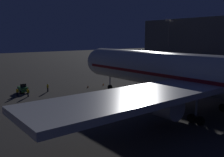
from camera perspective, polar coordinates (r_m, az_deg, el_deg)
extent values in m
plane|color=#383533|center=(45.13, 10.44, -5.53)|extent=(320.00, 320.00, 0.00)
cylinder|color=silver|center=(38.64, 20.99, 0.68)|extent=(5.99, 53.01, 5.99)
sphere|color=silver|center=(56.77, -2.64, 3.91)|extent=(5.87, 5.87, 5.87)
cube|color=maroon|center=(38.71, 20.95, 0.02)|extent=(6.05, 50.89, 0.50)
cube|color=black|center=(55.23, -1.56, 4.85)|extent=(3.30, 1.40, 0.90)
cube|color=#B7BABF|center=(38.74, 21.04, -0.88)|extent=(54.48, 8.06, 0.70)
cylinder|color=black|center=(48.69, 22.69, -1.35)|extent=(2.52, 0.15, 2.52)
cylinder|color=#B7BABF|center=(32.44, 10.97, -5.93)|extent=(2.97, 5.35, 2.97)
cylinder|color=black|center=(34.17, 7.56, -5.05)|extent=(2.52, 0.15, 2.52)
cylinder|color=#B7BABF|center=(54.47, -0.46, -0.17)|extent=(0.28, 0.28, 2.47)
cylinder|color=black|center=(54.80, -0.46, -2.07)|extent=(0.45, 1.20, 1.20)
cylinder|color=black|center=(43.12, 23.97, -6.08)|extent=(0.45, 1.20, 1.20)
cylinder|color=#B7BABF|center=(35.28, 18.68, -6.02)|extent=(0.28, 0.28, 2.47)
cylinder|color=black|center=(36.13, 17.65, -8.64)|extent=(0.45, 1.20, 1.20)
cylinder|color=black|center=(35.47, 19.41, -9.07)|extent=(0.45, 1.20, 1.20)
cube|color=#9E9E99|center=(60.27, 13.04, 4.00)|extent=(19.69, 2.60, 2.50)
cube|color=#9E9E99|center=(52.96, 6.35, 3.46)|extent=(3.20, 3.40, 3.00)
cube|color=black|center=(51.99, 5.26, 3.37)|extent=(0.70, 3.20, 2.70)
cylinder|color=#B7BABF|center=(54.16, 7.04, -0.33)|extent=(0.56, 0.56, 4.82)
cylinder|color=black|center=(54.98, 7.43, -2.43)|extent=(0.25, 0.60, 0.60)
cylinder|color=black|center=(54.14, 6.55, -2.59)|extent=(0.25, 0.60, 0.60)
cylinder|color=#59595E|center=(75.34, 12.70, 6.53)|extent=(0.40, 0.40, 16.00)
cube|color=#F9EFC6|center=(76.10, 13.37, 12.75)|extent=(1.10, 0.50, 0.60)
cube|color=#F9EFC6|center=(74.71, 12.49, 12.85)|extent=(1.10, 0.50, 0.60)
cube|color=#287038|center=(55.53, -19.67, -2.26)|extent=(1.50, 2.48, 0.90)
cube|color=black|center=(55.03, -19.59, -1.51)|extent=(1.20, 0.20, 0.70)
cylinder|color=black|center=(56.68, -19.16, -2.47)|extent=(0.24, 0.70, 0.70)
cylinder|color=black|center=(56.18, -20.71, -2.66)|extent=(0.24, 0.70, 0.70)
cylinder|color=black|center=(55.07, -18.56, -2.77)|extent=(0.24, 0.70, 0.70)
cylinder|color=black|center=(54.56, -20.15, -2.97)|extent=(0.24, 0.70, 0.70)
cylinder|color=black|center=(52.30, -20.77, -3.43)|extent=(0.28, 0.28, 0.89)
cylinder|color=yellow|center=(52.15, -20.82, -2.64)|extent=(0.40, 0.40, 0.58)
sphere|color=tan|center=(52.07, -20.85, -2.20)|extent=(0.24, 0.24, 0.24)
sphere|color=white|center=(52.06, -20.85, -2.14)|extent=(0.23, 0.23, 0.23)
cylinder|color=black|center=(51.63, -18.60, -3.49)|extent=(0.28, 0.28, 0.84)
cylinder|color=yellow|center=(51.48, -18.64, -2.71)|extent=(0.40, 0.40, 0.61)
sphere|color=tan|center=(51.40, -18.67, -2.24)|extent=(0.24, 0.24, 0.24)
sphere|color=yellow|center=(51.39, -18.67, -2.19)|extent=(0.23, 0.23, 0.23)
cylinder|color=black|center=(55.18, -14.44, -2.47)|extent=(0.28, 0.28, 0.85)
cylinder|color=yellow|center=(55.03, -14.47, -1.70)|extent=(0.40, 0.40, 0.67)
sphere|color=tan|center=(54.94, -14.49, -1.23)|extent=(0.24, 0.24, 0.24)
sphere|color=white|center=(54.93, -14.50, -1.18)|extent=(0.23, 0.23, 0.23)
cone|color=orange|center=(60.47, -2.02, -1.29)|extent=(0.36, 0.36, 0.55)
cone|color=orange|center=(58.02, -5.52, -1.79)|extent=(0.36, 0.36, 0.55)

